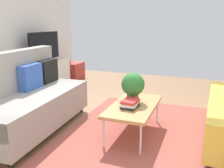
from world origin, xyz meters
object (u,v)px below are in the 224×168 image
object	(u,v)px
vase_0	(25,61)
bottle_1	(37,58)
storage_trunk	(74,71)
coffee_table	(134,107)
table_book_0	(130,106)
bottle_0	(33,59)
couch_beige	(28,99)
tv_console	(46,75)
potted_plant	(133,86)
bottle_2	(40,59)
tv	(45,47)

from	to	relation	value
vase_0	bottle_1	xyz separation A→B (m)	(0.25, -0.09, 0.02)
storage_trunk	coffee_table	bearing A→B (deg)	-137.45
storage_trunk	table_book_0	size ratio (longest dim) A/B	2.17
coffee_table	bottle_0	bearing A→B (deg)	66.13
couch_beige	storage_trunk	distance (m)	3.19
tv_console	vase_0	distance (m)	0.71
potted_plant	bottle_2	size ratio (longest dim) A/B	2.58
coffee_table	tv	distance (m)	2.99
tv_console	potted_plant	bearing A→B (deg)	-119.78
vase_0	tv	bearing A→B (deg)	-6.88
bottle_0	vase_0	bearing A→B (deg)	147.42
tv_console	storage_trunk	bearing A→B (deg)	-5.19
coffee_table	bottle_1	distance (m)	2.78
potted_plant	bottle_1	size ratio (longest dim) A/B	1.91
tv	vase_0	size ratio (longest dim) A/B	5.59
storage_trunk	bottle_0	world-z (taller)	bottle_0
tv	vase_0	bearing A→B (deg)	173.12
table_book_0	bottle_1	distance (m)	2.82
tv_console	bottle_1	bearing A→B (deg)	-173.00
bottle_0	coffee_table	bearing A→B (deg)	-113.87
coffee_table	tv_console	xyz separation A→B (m)	(1.54, 2.52, -0.07)
table_book_0	bottle_1	xyz separation A→B (m)	(1.34, 2.46, 0.31)
tv_console	vase_0	xyz separation A→B (m)	(-0.58, 0.05, 0.41)
bottle_2	coffee_table	bearing A→B (deg)	-117.77
tv_console	tv	world-z (taller)	tv
tv	potted_plant	xyz separation A→B (m)	(-1.41, -2.45, -0.30)
potted_plant	storage_trunk	bearing A→B (deg)	43.30
couch_beige	tv	world-z (taller)	tv
bottle_0	couch_beige	bearing A→B (deg)	-144.53
couch_beige	vase_0	distance (m)	1.79
storage_trunk	table_book_0	bearing A→B (deg)	-138.95
coffee_table	bottle_1	size ratio (longest dim) A/B	5.20
bottle_0	potted_plant	bearing A→B (deg)	-111.83
couch_beige	vase_0	world-z (taller)	couch_beige
coffee_table	bottle_2	bearing A→B (deg)	62.23
couch_beige	tv	bearing A→B (deg)	-153.85
bottle_2	potted_plant	bearing A→B (deg)	-115.95
tv_console	tv	size ratio (longest dim) A/B	1.40
vase_0	potted_plant	bearing A→B (deg)	-108.27
couch_beige	tv	xyz separation A→B (m)	(1.92, 1.08, 0.51)
tv_console	storage_trunk	distance (m)	1.11
coffee_table	potted_plant	world-z (taller)	potted_plant
coffee_table	tv	world-z (taller)	tv
table_book_0	vase_0	world-z (taller)	vase_0
tv	bottle_2	world-z (taller)	tv
bottle_1	couch_beige	bearing A→B (deg)	-146.50
tv_console	tv	xyz separation A→B (m)	(-0.00, -0.02, 0.63)
storage_trunk	bottle_0	size ratio (longest dim) A/B	2.28
couch_beige	bottle_2	xyz separation A→B (m)	(1.69, 1.06, 0.27)
storage_trunk	vase_0	world-z (taller)	vase_0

